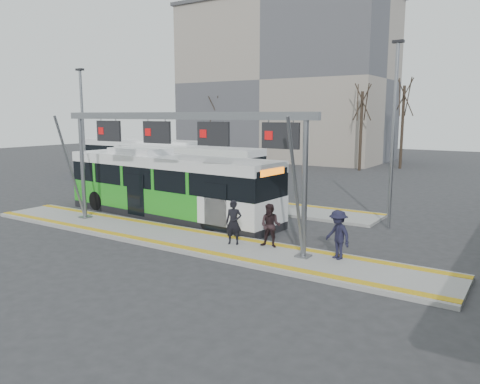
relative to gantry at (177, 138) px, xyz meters
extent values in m
plane|color=#2D2D30|center=(0.35, -0.25, -4.30)|extent=(120.00, 120.00, 0.00)
cube|color=gray|center=(0.35, -0.25, -4.22)|extent=(22.00, 3.00, 0.15)
cube|color=gray|center=(-3.65, 7.75, -4.22)|extent=(20.00, 3.00, 0.15)
cube|color=gold|center=(0.35, 0.90, -4.14)|extent=(22.00, 0.35, 0.02)
cube|color=gold|center=(0.35, -1.40, -4.14)|extent=(22.00, 0.35, 0.02)
cube|color=gold|center=(-3.65, 8.90, -4.14)|extent=(20.00, 0.35, 0.02)
cylinder|color=slate|center=(-6.15, 0.05, -1.62)|extent=(0.20, 0.20, 5.05)
cube|color=slate|center=(-6.15, 0.05, -4.12)|extent=(0.50, 0.50, 0.06)
cylinder|color=slate|center=(-6.15, -0.65, -1.62)|extent=(0.12, 1.46, 4.90)
cylinder|color=slate|center=(5.85, 0.05, -1.62)|extent=(0.20, 0.20, 5.05)
cube|color=slate|center=(5.85, 0.05, -4.12)|extent=(0.50, 0.50, 0.06)
cylinder|color=slate|center=(5.85, -0.65, -1.62)|extent=(0.12, 1.46, 4.90)
cube|color=slate|center=(-0.15, 0.05, 0.90)|extent=(13.00, 0.25, 0.30)
cube|color=black|center=(-4.15, 0.05, 0.20)|extent=(1.50, 0.12, 0.95)
cube|color=red|center=(-4.60, -0.02, 0.20)|extent=(0.32, 0.02, 0.32)
cube|color=black|center=(-1.15, 0.05, 0.20)|extent=(1.50, 0.12, 0.95)
cube|color=red|center=(-1.60, -0.02, 0.20)|extent=(0.32, 0.02, 0.32)
cube|color=black|center=(1.85, 0.05, 0.20)|extent=(1.50, 0.12, 0.95)
cube|color=red|center=(1.40, -0.02, 0.20)|extent=(0.32, 0.02, 0.32)
cube|color=black|center=(4.85, 0.05, 0.20)|extent=(1.50, 0.12, 0.95)
cube|color=red|center=(4.40, -0.02, 0.20)|extent=(0.32, 0.02, 0.32)
cube|color=gray|center=(-13.65, 35.75, 4.70)|extent=(24.00, 12.00, 18.00)
cube|color=#3F3F42|center=(-13.65, 35.75, 13.90)|extent=(24.50, 12.50, 0.40)
cube|color=black|center=(-3.24, 3.07, -4.11)|extent=(12.84, 3.53, 0.37)
cube|color=#259520|center=(-3.24, 3.07, -3.32)|extent=(12.84, 3.53, 1.22)
cube|color=black|center=(-3.24, 3.07, -2.19)|extent=(12.83, 3.45, 1.06)
cube|color=white|center=(-3.24, 3.07, -1.39)|extent=(12.84, 3.53, 0.53)
cube|color=orange|center=(3.08, 2.65, -1.50)|extent=(0.17, 1.89, 0.30)
cube|color=white|center=(-5.35, 3.21, -0.97)|extent=(3.29, 2.09, 0.32)
cylinder|color=black|center=(-7.75, 2.17, -3.77)|extent=(1.08, 0.39, 1.06)
cylinder|color=black|center=(-7.59, 4.56, -3.77)|extent=(1.08, 0.39, 1.06)
cylinder|color=black|center=(0.48, 1.63, -3.77)|extent=(1.08, 0.39, 1.06)
cylinder|color=black|center=(0.64, 4.02, -3.77)|extent=(1.08, 0.39, 1.06)
cube|color=black|center=(-8.82, 11.23, -4.13)|extent=(11.99, 2.73, 0.35)
cube|color=#259520|center=(-8.82, 11.23, -3.38)|extent=(11.99, 2.73, 1.15)
cube|color=black|center=(-8.82, 11.23, -2.31)|extent=(11.99, 2.65, 1.00)
cube|color=white|center=(-8.82, 11.23, -1.56)|extent=(11.99, 2.73, 0.50)
cylinder|color=black|center=(-12.99, 10.05, -3.80)|extent=(1.00, 0.31, 1.00)
cylinder|color=black|center=(-13.02, 12.29, -3.80)|extent=(1.00, 0.31, 1.00)
cylinder|color=black|center=(-5.22, 10.17, -3.80)|extent=(1.00, 0.31, 1.00)
cylinder|color=black|center=(-5.26, 12.41, -3.80)|extent=(1.00, 0.31, 1.00)
cube|color=black|center=(-15.67, 13.56, -4.11)|extent=(12.21, 2.75, 0.37)
cube|color=#1C2FAA|center=(-15.67, 13.56, -3.32)|extent=(12.21, 2.75, 1.22)
cube|color=black|center=(-15.67, 13.56, -2.18)|extent=(12.21, 2.67, 1.06)
cube|color=white|center=(-15.67, 13.56, -1.38)|extent=(12.21, 2.75, 0.53)
cylinder|color=black|center=(-19.94, 12.38, -3.77)|extent=(1.06, 0.32, 1.06)
cylinder|color=black|center=(-19.94, 14.78, -3.77)|extent=(1.06, 0.32, 1.06)
cylinder|color=black|center=(-12.01, 12.35, -3.77)|extent=(1.06, 0.32, 1.06)
cylinder|color=black|center=(-12.00, 14.76, -3.77)|extent=(1.06, 0.32, 1.06)
imported|color=black|center=(2.80, 0.06, -3.27)|extent=(0.76, 0.64, 1.77)
imported|color=black|center=(4.22, 0.49, -3.30)|extent=(0.94, 0.79, 1.71)
imported|color=black|center=(6.97, 0.49, -3.26)|extent=(1.32, 1.12, 1.77)
cylinder|color=#382B21|center=(-1.70, 28.33, -0.61)|extent=(0.28, 0.28, 7.39)
cylinder|color=#382B21|center=(1.12, 32.11, -0.29)|extent=(0.28, 0.28, 8.01)
cylinder|color=#382B21|center=(-19.90, 30.10, -0.92)|extent=(0.28, 0.28, 6.75)
cylinder|color=slate|center=(-10.33, 3.53, -0.37)|extent=(0.16, 0.16, 7.85)
cube|color=black|center=(-10.33, 3.53, 3.55)|extent=(0.50, 0.25, 0.12)
cylinder|color=slate|center=(7.07, 6.73, -0.09)|extent=(0.16, 0.16, 8.42)
cube|color=black|center=(7.07, 6.73, 4.12)|extent=(0.50, 0.25, 0.12)
camera|label=1|loc=(12.84, -14.94, 0.95)|focal=35.00mm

